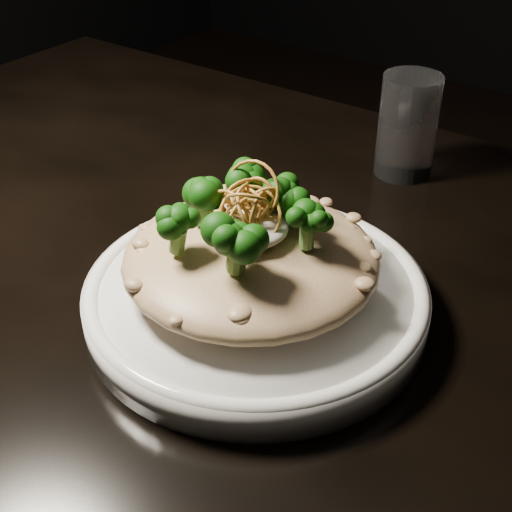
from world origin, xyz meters
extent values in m
cube|color=black|center=(0.00, 0.00, 0.73)|extent=(1.10, 0.80, 0.04)
cylinder|color=black|center=(-0.48, 0.33, 0.35)|extent=(0.05, 0.05, 0.71)
cylinder|color=white|center=(0.09, -0.01, 0.76)|extent=(0.27, 0.27, 0.03)
ellipsoid|color=brown|center=(0.08, -0.01, 0.80)|extent=(0.20, 0.20, 0.04)
ellipsoid|color=white|center=(0.08, -0.02, 0.83)|extent=(0.06, 0.06, 0.02)
cylinder|color=white|center=(0.08, 0.27, 0.80)|extent=(0.08, 0.08, 0.11)
camera|label=1|loc=(0.35, -0.38, 1.11)|focal=50.00mm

